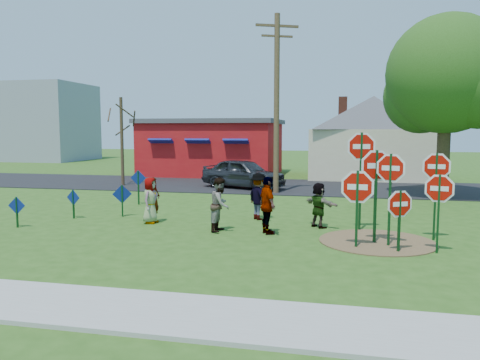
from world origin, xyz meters
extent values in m
plane|color=#2A4E16|center=(0.00, 0.00, 0.00)|extent=(120.00, 120.00, 0.00)
cube|color=#9E9E99|center=(0.00, -7.20, 0.04)|extent=(22.00, 1.80, 0.08)
cube|color=black|center=(0.00, 11.50, 0.02)|extent=(120.00, 7.50, 0.04)
cylinder|color=brown|center=(4.50, -1.00, 0.01)|extent=(3.20, 3.20, 0.03)
cube|color=#A71014|center=(-5.50, 18.00, 1.80)|extent=(9.00, 7.00, 3.60)
cube|color=#4C4C51|center=(-5.50, 18.00, 3.75)|extent=(9.40, 7.40, 0.30)
cube|color=navy|center=(-8.00, 14.40, 2.40)|extent=(1.60, 0.78, 0.45)
cube|color=navy|center=(-5.50, 14.40, 2.40)|extent=(1.60, 0.78, 0.45)
cube|color=navy|center=(-3.00, 14.40, 2.40)|extent=(1.60, 0.78, 0.45)
cube|color=beige|center=(5.50, 18.00, 1.60)|extent=(8.00, 7.00, 3.20)
pyramid|color=#4C4C51|center=(5.50, 18.00, 5.40)|extent=(9.40, 9.40, 2.20)
cube|color=brown|center=(3.50, 17.00, 4.60)|extent=(0.55, 0.55, 1.40)
cube|color=brown|center=(7.50, 19.00, 4.60)|extent=(0.55, 0.55, 1.40)
cube|color=#8C939E|center=(-28.00, 30.00, 4.00)|extent=(10.00, 8.00, 8.00)
cube|color=#103C18|center=(3.91, -1.77, 1.03)|extent=(0.07, 0.09, 2.06)
cylinder|color=white|center=(3.91, -1.77, 1.63)|extent=(1.17, 0.16, 1.18)
cylinder|color=#AC0D03|center=(3.91, -1.77, 1.63)|extent=(1.01, 0.15, 1.02)
cube|color=white|center=(3.91, -1.77, 1.63)|extent=(0.52, 0.07, 0.15)
cube|color=#103C18|center=(4.07, 0.48, 1.53)|extent=(0.07, 0.09, 3.05)
cylinder|color=white|center=(4.07, 0.48, 2.62)|extent=(1.17, 0.20, 1.19)
cylinder|color=#AC0D03|center=(4.07, 0.48, 2.62)|extent=(1.01, 0.17, 1.02)
cube|color=white|center=(4.07, 0.48, 2.62)|extent=(0.52, 0.08, 0.15)
cylinder|color=gold|center=(4.07, 0.48, 2.62)|extent=(1.17, 0.19, 1.19)
cube|color=#103C18|center=(4.76, -1.43, 1.25)|extent=(0.08, 0.08, 2.50)
cylinder|color=white|center=(4.76, -1.43, 2.12)|extent=(0.99, 0.37, 1.05)
cylinder|color=#AC0D03|center=(4.76, -1.43, 2.12)|extent=(0.85, 0.32, 0.90)
cube|color=white|center=(4.76, -1.43, 2.12)|extent=(0.43, 0.16, 0.13)
cube|color=#103C18|center=(6.09, -0.39, 1.24)|extent=(0.06, 0.08, 2.48)
cylinder|color=white|center=(6.09, -0.39, 2.10)|extent=(1.04, 0.13, 1.04)
cylinder|color=#AC0D03|center=(6.09, -0.39, 2.10)|extent=(0.89, 0.12, 0.90)
cube|color=white|center=(6.09, -0.39, 2.10)|extent=(0.46, 0.06, 0.13)
cylinder|color=gold|center=(6.09, -0.39, 2.10)|extent=(1.04, 0.12, 1.04)
cube|color=#103C18|center=(4.95, -2.04, 0.80)|extent=(0.07, 0.08, 1.60)
cylinder|color=white|center=(4.95, -2.04, 1.25)|extent=(0.86, 0.44, 0.95)
cylinder|color=#AC0D03|center=(4.95, -2.04, 1.25)|extent=(0.74, 0.39, 0.82)
cube|color=white|center=(4.95, -2.04, 1.25)|extent=(0.38, 0.19, 0.12)
cube|color=#103C18|center=(5.90, -1.91, 1.01)|extent=(0.07, 0.08, 2.01)
cylinder|color=white|center=(5.90, -1.91, 1.66)|extent=(0.95, 0.25, 0.97)
cylinder|color=#AC0D03|center=(5.90, -1.91, 1.66)|extent=(0.82, 0.22, 0.84)
cube|color=white|center=(5.90, -1.91, 1.66)|extent=(0.42, 0.11, 0.12)
cylinder|color=gold|center=(5.90, -1.91, 1.66)|extent=(0.95, 0.24, 0.97)
cube|color=#103C18|center=(4.41, -1.13, 1.29)|extent=(0.08, 0.09, 2.58)
cylinder|color=white|center=(4.41, -1.13, 2.15)|extent=(1.13, 0.35, 1.17)
cylinder|color=#AC0D03|center=(4.41, -1.13, 2.15)|extent=(0.98, 0.30, 1.01)
cube|color=white|center=(4.41, -1.13, 2.15)|extent=(0.50, 0.15, 0.15)
cube|color=#103C18|center=(-6.67, -1.39, 0.49)|extent=(0.05, 0.06, 0.99)
cube|color=navy|center=(-6.67, -1.39, 0.72)|extent=(0.58, 0.07, 0.58)
cube|color=#103C18|center=(-5.77, 0.40, 0.51)|extent=(0.05, 0.06, 1.02)
cube|color=navy|center=(-5.77, 0.40, 0.75)|extent=(0.56, 0.12, 0.57)
cube|color=#103C18|center=(-4.25, 1.11, 0.58)|extent=(0.08, 0.08, 1.15)
cube|color=navy|center=(-4.25, 1.11, 0.83)|extent=(0.63, 0.32, 0.69)
cube|color=#103C18|center=(-4.86, 3.86, 0.72)|extent=(0.06, 0.07, 1.44)
cube|color=navy|center=(-4.86, 3.86, 1.13)|extent=(0.66, 0.07, 0.67)
imported|color=#485F8F|center=(-2.77, 0.20, 0.78)|extent=(0.54, 0.79, 1.55)
imported|color=#21655B|center=(-2.70, 0.36, 0.77)|extent=(0.39, 0.57, 1.53)
imported|color=#985A42|center=(-0.15, -0.53, 0.83)|extent=(0.69, 0.85, 1.67)
imported|color=#2F2F33|center=(0.68, 1.61, 0.82)|extent=(1.16, 1.19, 1.63)
imported|color=#452B5B|center=(1.34, -0.63, 0.87)|extent=(0.88, 1.10, 1.75)
imported|color=#1E5735|center=(2.80, 0.68, 0.73)|extent=(1.27, 1.24, 1.46)
imported|color=#323338|center=(-1.66, 10.15, 0.83)|extent=(5.00, 3.45, 1.58)
cylinder|color=#4C3823|center=(0.33, 8.55, 4.35)|extent=(0.27, 0.27, 8.70)
cube|color=#4C3823|center=(0.33, 8.55, 8.12)|extent=(1.99, 0.98, 0.12)
cube|color=#4C3823|center=(0.33, 8.55, 7.63)|extent=(1.45, 0.72, 0.10)
cylinder|color=#382819|center=(8.02, 8.48, 2.25)|extent=(0.57, 0.57, 4.51)
sphere|color=#254512|center=(8.02, 8.48, 5.64)|extent=(5.33, 5.33, 5.33)
sphere|color=#254512|center=(9.25, 7.86, 5.12)|extent=(3.89, 3.89, 3.89)
sphere|color=#254512|center=(7.10, 9.30, 4.71)|extent=(3.48, 3.48, 3.48)
cylinder|color=#382819|center=(-8.62, 10.01, 2.48)|extent=(0.18, 0.18, 4.97)
camera|label=1|loc=(3.47, -14.34, 3.10)|focal=35.00mm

